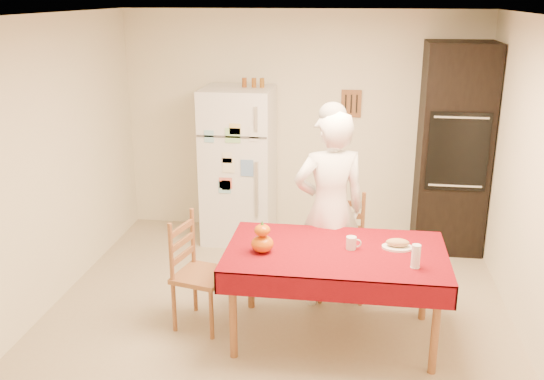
% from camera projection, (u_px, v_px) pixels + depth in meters
% --- Properties ---
extents(floor, '(4.50, 4.50, 0.00)m').
position_uv_depth(floor, '(274.00, 326.00, 5.08)').
color(floor, tan).
rests_on(floor, ground).
extents(room_shell, '(4.02, 4.52, 2.51)m').
position_uv_depth(room_shell, '(274.00, 137.00, 4.58)').
color(room_shell, '#F0E6CA').
rests_on(room_shell, ground).
extents(refrigerator, '(0.75, 0.74, 1.70)m').
position_uv_depth(refrigerator, '(239.00, 165.00, 6.67)').
color(refrigerator, white).
rests_on(refrigerator, floor).
extents(oven_cabinet, '(0.70, 0.62, 2.20)m').
position_uv_depth(oven_cabinet, '(453.00, 149.00, 6.33)').
color(oven_cabinet, black).
rests_on(oven_cabinet, floor).
extents(dining_table, '(1.70, 1.00, 0.76)m').
position_uv_depth(dining_table, '(336.00, 258.00, 4.70)').
color(dining_table, brown).
rests_on(dining_table, floor).
extents(chair_far, '(0.43, 0.41, 0.95)m').
position_uv_depth(chair_far, '(342.00, 242.00, 5.50)').
color(chair_far, brown).
rests_on(chair_far, floor).
extents(chair_left, '(0.49, 0.50, 0.95)m').
position_uv_depth(chair_left, '(195.00, 268.00, 4.97)').
color(chair_left, brown).
rests_on(chair_left, floor).
extents(seated_woman, '(0.74, 0.60, 1.75)m').
position_uv_depth(seated_woman, '(330.00, 210.00, 5.22)').
color(seated_woman, white).
rests_on(seated_woman, floor).
extents(coffee_mug, '(0.08, 0.08, 0.10)m').
position_uv_depth(coffee_mug, '(351.00, 243.00, 4.69)').
color(coffee_mug, silver).
rests_on(coffee_mug, dining_table).
extents(pumpkin_lower, '(0.17, 0.17, 0.13)m').
position_uv_depth(pumpkin_lower, '(262.00, 244.00, 4.64)').
color(pumpkin_lower, red).
rests_on(pumpkin_lower, dining_table).
extents(pumpkin_upper, '(0.12, 0.12, 0.09)m').
position_uv_depth(pumpkin_upper, '(262.00, 230.00, 4.60)').
color(pumpkin_upper, '#C33E04').
rests_on(pumpkin_upper, pumpkin_lower).
extents(wine_glass, '(0.07, 0.07, 0.18)m').
position_uv_depth(wine_glass, '(416.00, 256.00, 4.36)').
color(wine_glass, white).
rests_on(wine_glass, dining_table).
extents(bread_plate, '(0.24, 0.24, 0.02)m').
position_uv_depth(bread_plate, '(397.00, 247.00, 4.71)').
color(bread_plate, white).
rests_on(bread_plate, dining_table).
extents(bread_loaf, '(0.18, 0.10, 0.06)m').
position_uv_depth(bread_loaf, '(398.00, 243.00, 4.70)').
color(bread_loaf, tan).
rests_on(bread_loaf, bread_plate).
extents(spice_jar_left, '(0.05, 0.05, 0.10)m').
position_uv_depth(spice_jar_left, '(244.00, 83.00, 6.43)').
color(spice_jar_left, brown).
rests_on(spice_jar_left, refrigerator).
extents(spice_jar_mid, '(0.05, 0.05, 0.10)m').
position_uv_depth(spice_jar_mid, '(254.00, 83.00, 6.41)').
color(spice_jar_mid, brown).
rests_on(spice_jar_mid, refrigerator).
extents(spice_jar_right, '(0.05, 0.05, 0.10)m').
position_uv_depth(spice_jar_right, '(262.00, 83.00, 6.40)').
color(spice_jar_right, brown).
rests_on(spice_jar_right, refrigerator).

